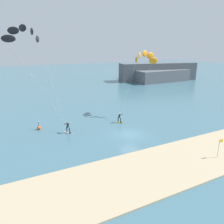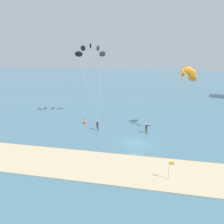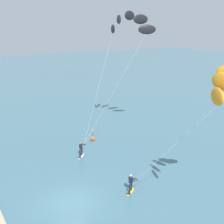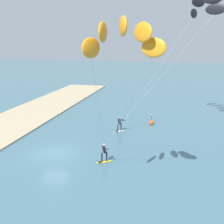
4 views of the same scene
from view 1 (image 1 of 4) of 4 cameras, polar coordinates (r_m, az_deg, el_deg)
The scene contains 7 objects.
ground_plane at distance 32.13m, azimuth 4.56°, elevation -5.73°, with size 240.00×240.00×0.00m, color #426B7A.
sand_strip at distance 25.56m, azimuth 15.69°, elevation -12.47°, with size 80.00×8.17×0.16m, color tan.
kitesurfer_nearshore at distance 40.14m, azimuth 8.12°, elevation 13.16°, with size 8.52×5.83×11.40m.
kitesurfer_mid_water at distance 38.29m, azimuth -21.55°, elevation 17.55°, with size 7.63×11.30×15.33m.
marker_buoy at distance 35.45m, azimuth -18.27°, elevation -3.84°, with size 0.56×0.56×1.38m.
beach_flag at distance 27.68m, azimuth 25.96°, elevation -7.52°, with size 0.57×0.05×2.20m.
distant_headland at distance 85.01m, azimuth 12.42°, elevation 9.73°, with size 33.13×19.80×6.11m.
Camera 1 is at (-15.79, -25.10, 12.37)m, focal length 35.61 mm.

